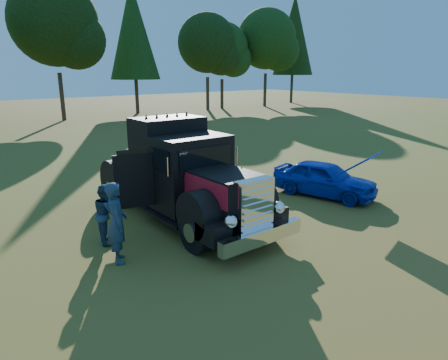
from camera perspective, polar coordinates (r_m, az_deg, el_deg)
ground at (r=11.00m, az=6.20°, el=-8.07°), size 120.00×120.00×0.00m
diamond_t_truck at (r=11.85m, az=-5.69°, el=0.24°), size 3.36×7.16×3.00m
hotrod_coupe at (r=14.67m, az=14.17°, el=0.22°), size 2.37×4.23×1.89m
spectator_near at (r=9.58m, az=-15.06°, el=-5.91°), size 0.66×0.82×1.94m
spectator_far at (r=10.78m, az=-16.44°, el=-4.65°), size 0.76×0.88×1.57m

